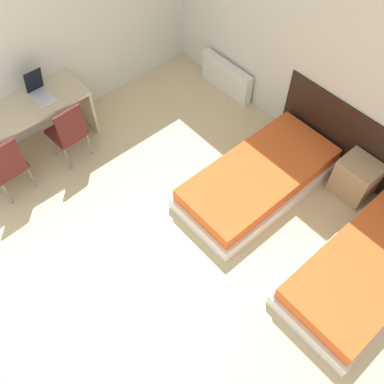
# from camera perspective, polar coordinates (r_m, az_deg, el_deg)

# --- Properties ---
(ground_plane) EXTENTS (20.00, 20.00, 0.00)m
(ground_plane) POSITION_cam_1_polar(r_m,az_deg,el_deg) (4.82, -23.74, -19.61)
(ground_plane) COLOR beige
(wall_back) EXTENTS (5.98, 0.05, 2.70)m
(wall_back) POSITION_cam_1_polar(r_m,az_deg,el_deg) (5.23, 17.62, 17.13)
(wall_back) COLOR silver
(wall_back) RESTS_ON ground_plane
(wall_left) EXTENTS (0.05, 5.41, 2.70)m
(wall_left) POSITION_cam_1_polar(r_m,az_deg,el_deg) (5.66, -19.95, 19.47)
(wall_left) COLOR silver
(wall_left) RESTS_ON ground_plane
(headboard_panel) EXTENTS (2.68, 0.03, 0.94)m
(headboard_panel) POSITION_cam_1_polar(r_m,az_deg,el_deg) (5.48, 22.94, 4.25)
(headboard_panel) COLOR black
(headboard_panel) RESTS_ON ground_plane
(bed_near_window) EXTENTS (0.98, 2.04, 0.36)m
(bed_near_window) POSITION_cam_1_polar(r_m,az_deg,el_deg) (5.28, 8.87, 1.72)
(bed_near_window) COLOR silver
(bed_near_window) RESTS_ON ground_plane
(bed_near_door) EXTENTS (0.98, 2.04, 0.36)m
(bed_near_door) POSITION_cam_1_polar(r_m,az_deg,el_deg) (4.95, 22.40, -9.46)
(bed_near_door) COLOR silver
(bed_near_door) RESTS_ON ground_plane
(nightstand) EXTENTS (0.45, 0.39, 0.52)m
(nightstand) POSITION_cam_1_polar(r_m,az_deg,el_deg) (5.48, 20.97, 1.71)
(nightstand) COLOR tan
(nightstand) RESTS_ON ground_plane
(radiator) EXTENTS (0.92, 0.12, 0.47)m
(radiator) POSITION_cam_1_polar(r_m,az_deg,el_deg) (6.48, 4.61, 15.02)
(radiator) COLOR silver
(radiator) RESTS_ON ground_plane
(desk) EXTENTS (0.62, 1.81, 0.74)m
(desk) POSITION_cam_1_polar(r_m,az_deg,el_deg) (5.71, -22.19, 8.54)
(desk) COLOR #C6B28E
(desk) RESTS_ON ground_plane
(chair_near_laptop) EXTENTS (0.43, 0.43, 0.90)m
(chair_near_laptop) POSITION_cam_1_polar(r_m,az_deg,el_deg) (5.52, -16.18, 7.85)
(chair_near_laptop) COLOR #511919
(chair_near_laptop) RESTS_ON ground_plane
(chair_near_notebook) EXTENTS (0.43, 0.43, 0.90)m
(chair_near_notebook) POSITION_cam_1_polar(r_m,az_deg,el_deg) (5.39, -23.49, 3.34)
(chair_near_notebook) COLOR #511919
(chair_near_notebook) RESTS_ON ground_plane
(laptop) EXTENTS (0.36, 0.22, 0.36)m
(laptop) POSITION_cam_1_polar(r_m,az_deg,el_deg) (5.65, -19.63, 12.50)
(laptop) COLOR silver
(laptop) RESTS_ON desk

